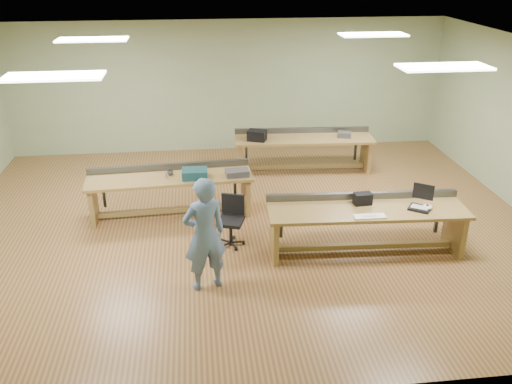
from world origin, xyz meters
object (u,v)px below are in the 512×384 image
camera_bag (363,199)px  mug (170,173)px  parts_bin_grey (237,173)px  drinks_can (165,175)px  parts_bin_teal (195,174)px  task_chair (231,227)px  person (205,235)px  workbench_back (303,146)px  laptop_base (420,208)px  workbench_front (366,219)px  workbench_mid (170,186)px

camera_bag → mug: camera_bag is taller
mug → parts_bin_grey: bearing=-8.7°
parts_bin_grey → drinks_can: bearing=178.1°
camera_bag → drinks_can: (-3.10, 1.43, -0.04)m
parts_bin_teal → mug: size_ratio=3.98×
task_chair → parts_bin_grey: parts_bin_grey is taller
person → parts_bin_grey: 2.35m
workbench_back → person: person is taller
laptop_base → drinks_can: drinks_can is taller
laptop_base → workbench_front: bearing=-155.3°
person → drinks_can: (-0.62, 2.30, -0.03)m
workbench_back → task_chair: workbench_back is taller
person → mug: (-0.53, 2.44, -0.04)m
workbench_front → parts_bin_teal: parts_bin_teal is taller
workbench_front → drinks_can: size_ratio=28.18×
workbench_mid → person: size_ratio=1.75×
workbench_back → drinks_can: same height
workbench_back → drinks_can: bearing=-142.5°
parts_bin_teal → mug: bearing=157.0°
workbench_back → parts_bin_teal: 3.07m
workbench_mid → camera_bag: camera_bag is taller
workbench_back → parts_bin_teal: (-2.33, -1.98, 0.27)m
parts_bin_teal → task_chair: bearing=-62.9°
parts_bin_teal → mug: parts_bin_teal is taller
camera_bag → laptop_base: bearing=-23.5°
workbench_front → laptop_base: bearing=-7.9°
workbench_front → camera_bag: bearing=105.9°
person → workbench_front: bearing=178.5°
workbench_front → person: 2.64m
laptop_base → camera_bag: 0.87m
workbench_back → mug: (-2.76, -1.79, 0.24)m
camera_bag → mug: 3.40m
workbench_mid → workbench_back: (2.77, 1.84, 0.00)m
task_chair → mug: mug is taller
camera_bag → drinks_can: camera_bag is taller
workbench_back → person: (-2.23, -4.23, 0.28)m
mug → drinks_can: 0.16m
workbench_front → parts_bin_grey: 2.43m
workbench_back → parts_bin_grey: bearing=-125.5°
workbench_front → parts_bin_grey: size_ratio=7.77×
workbench_front → mug: size_ratio=28.25×
workbench_front → workbench_back: (-0.29, 3.50, -0.00)m
parts_bin_teal → workbench_back: bearing=40.3°
camera_bag → parts_bin_teal: (-2.59, 1.38, -0.01)m
workbench_front → task_chair: bearing=170.7°
laptop_base → mug: (-3.83, 1.85, 0.03)m
parts_bin_grey → drinks_can: size_ratio=3.63×
laptop_base → task_chair: size_ratio=0.38×
laptop_base → parts_bin_grey: size_ratio=0.79×
mug → person: bearing=-77.7°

